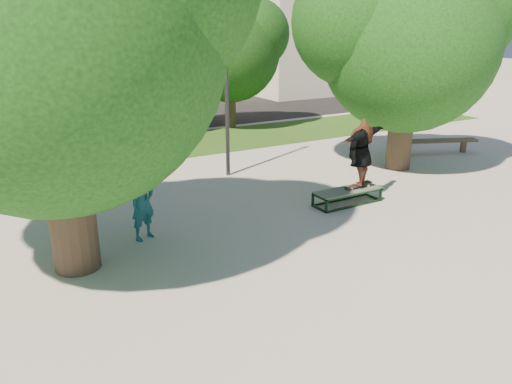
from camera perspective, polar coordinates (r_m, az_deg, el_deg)
ground at (r=10.60m, az=4.39°, el=-5.49°), size 120.00×120.00×0.00m
grass_strip at (r=19.12m, az=-9.39°, el=5.29°), size 30.00×4.00×0.02m
asphalt_strip at (r=24.95m, az=-17.03°, el=7.79°), size 40.00×8.00×0.01m
tree_left at (r=9.12m, az=-23.42°, el=17.83°), size 6.96×5.95×7.12m
tree_right at (r=15.91m, az=16.70°, el=17.03°), size 6.24×5.33×6.51m
bg_tree_mid at (r=20.51m, az=-18.40°, el=16.82°), size 5.76×4.92×6.24m
bg_tree_right at (r=21.93m, az=-3.21°, el=16.36°), size 5.04×4.31×5.43m
lamppost at (r=14.55m, az=-3.42°, el=13.94°), size 0.25×0.15×6.11m
side_building at (r=38.10m, az=8.41°, el=17.87°), size 15.00×10.00×8.00m
grind_box at (r=12.82m, az=10.39°, el=-0.52°), size 1.80×0.60×0.38m
skater_rig at (r=12.73m, az=11.86°, el=4.46°), size 2.13×1.33×1.77m
bystander at (r=10.62m, az=-12.85°, el=-1.09°), size 0.71×0.60×1.65m
bench at (r=18.72m, az=19.58°, el=5.42°), size 3.07×1.62×0.48m
car_dark at (r=23.77m, az=-17.78°, el=8.94°), size 2.14×4.47×1.41m
car_grey at (r=25.57m, az=-15.18°, el=9.65°), size 2.91×4.93×1.29m
car_silver_b at (r=23.69m, az=-14.42°, el=9.13°), size 2.79×4.95×1.35m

